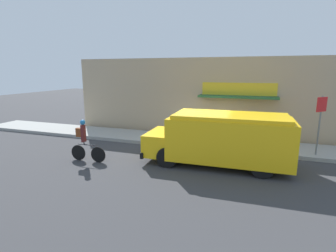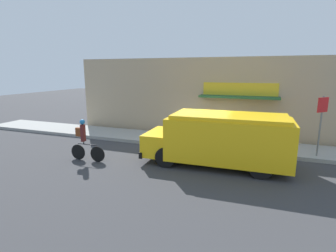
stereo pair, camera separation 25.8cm
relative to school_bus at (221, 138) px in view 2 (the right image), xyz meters
name	(u,v)px [view 2 (the right image)]	position (x,y,z in m)	size (l,w,h in m)	color
ground_plane	(201,150)	(-1.17, 1.59, -1.08)	(70.00, 70.00, 0.00)	#38383A
sidewalk	(206,143)	(-1.17, 2.74, -1.00)	(28.00, 2.30, 0.17)	#999993
storefront	(214,98)	(-1.12, 4.30, 1.11)	(16.73, 0.98, 4.38)	tan
school_bus	(221,138)	(0.00, 0.00, 0.00)	(5.68, 2.70, 2.04)	yellow
cyclist	(84,141)	(-5.35, -1.44, -0.24)	(1.59, 0.21, 1.74)	black
stop_sign_post	(321,117)	(3.70, 2.01, 0.76)	(0.45, 0.45, 2.50)	slate
trash_bin	(260,135)	(1.39, 3.31, -0.51)	(0.48, 0.48, 0.81)	#38383D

